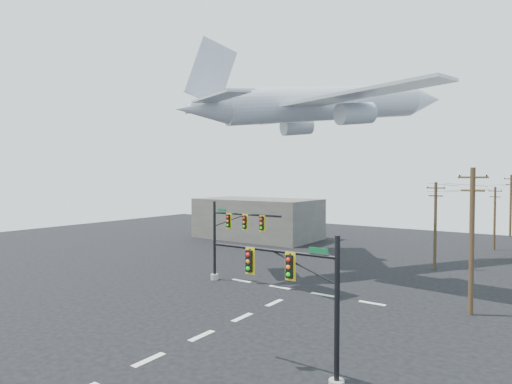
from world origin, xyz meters
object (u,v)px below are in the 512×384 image
Objects in this scene: signal_mast_near at (306,302)px; signal_mast_far at (230,237)px; utility_pole_c at (495,217)px; airliner at (325,104)px; utility_pole_a at (472,238)px; utility_pole_d at (511,204)px; utility_pole_b at (435,224)px.

signal_mast_far reaches higher than signal_mast_near.
airliner is at bearing -102.25° from utility_pole_c.
airliner is at bearing 113.55° from signal_mast_near.
utility_pole_a reaches higher than utility_pole_d.
utility_pole_d is (4.42, 31.93, 0.47)m from utility_pole_b.
signal_mast_near is 0.96× the size of signal_mast_far.
airliner is (4.19, 10.40, 12.61)m from signal_mast_far.
airliner is (-13.85, -37.70, 11.58)m from utility_pole_d.
utility_pole_b reaches higher than utility_pole_c.
airliner is at bearing -114.22° from utility_pole_d.
utility_pole_c is 15.55m from utility_pole_d.
utility_pole_d is (3.90, 60.55, 1.40)m from signal_mast_near.
utility_pole_d is (0.72, 15.51, 0.85)m from utility_pole_c.
utility_pole_c is at bearing 0.94° from airliner.
utility_pole_a is 1.13× the size of utility_pole_b.
airliner is at bearing 168.31° from utility_pole_a.
utility_pole_a is at bearing 7.08° from signal_mast_far.
utility_pole_b is (-0.52, 28.62, 0.93)m from signal_mast_near.
utility_pole_b is 16.36m from airliner.
signal_mast_near is 0.81× the size of utility_pole_b.
airliner is (-14.64, 8.06, 11.46)m from utility_pole_a.
utility_pole_d reaches higher than utility_pole_c.
signal_mast_near is at bearing -97.72° from utility_pole_d.
utility_pole_d reaches higher than utility_pole_b.
utility_pole_b is at bearing -101.92° from utility_pole_d.
utility_pole_b is (-5.21, 13.83, -0.60)m from utility_pole_a.
signal_mast_near is 0.73× the size of utility_pole_d.
utility_pole_b reaches higher than signal_mast_far.
signal_mast_far is 0.92× the size of utility_pole_c.
utility_pole_a reaches higher than signal_mast_near.
utility_pole_d is (18.04, 48.10, 1.03)m from signal_mast_far.
signal_mast_far is 0.76× the size of utility_pole_d.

